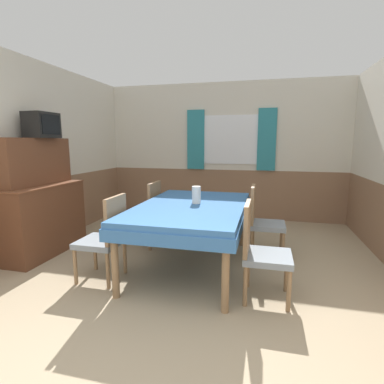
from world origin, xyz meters
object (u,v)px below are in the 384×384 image
(chair_left_far, at_px, (146,212))
(sideboard, at_px, (42,205))
(chair_left_near, at_px, (106,236))
(tv, at_px, (42,125))
(dining_table, at_px, (192,213))
(chair_right_far, at_px, (262,219))
(chair_right_near, at_px, (260,249))
(vase, at_px, (196,195))

(chair_left_far, distance_m, sideboard, 1.38)
(sideboard, bearing_deg, chair_left_near, -22.70)
(chair_left_near, xyz_separation_m, chair_left_far, (0.00, 1.13, 0.00))
(sideboard, xyz_separation_m, tv, (0.03, 0.08, 1.04))
(dining_table, relative_size, chair_right_far, 2.13)
(chair_left_near, height_order, chair_right_near, same)
(chair_right_near, bearing_deg, vase, -130.18)
(chair_right_far, bearing_deg, chair_left_far, -90.00)
(tv, bearing_deg, chair_left_near, -26.48)
(chair_left_far, xyz_separation_m, chair_right_near, (1.62, -1.13, 0.00))
(chair_left_near, height_order, tv, tv)
(chair_right_near, height_order, tv, tv)
(sideboard, xyz_separation_m, vase, (2.08, 0.14, 0.21))
(chair_left_near, relative_size, sideboard, 0.60)
(sideboard, relative_size, vase, 7.49)
(chair_right_far, bearing_deg, sideboard, -77.89)
(chair_right_near, relative_size, sideboard, 0.60)
(tv, bearing_deg, vase, 1.56)
(chair_left_far, height_order, vase, vase)
(dining_table, distance_m, chair_right_far, 1.00)
(chair_left_near, bearing_deg, chair_right_far, -55.16)
(chair_right_far, height_order, sideboard, sideboard)
(chair_left_near, relative_size, chair_left_far, 1.00)
(chair_left_far, xyz_separation_m, tv, (-1.20, -0.53, 1.21))
(dining_table, bearing_deg, tv, 179.03)
(chair_right_near, bearing_deg, sideboard, -100.25)
(chair_left_far, relative_size, vase, 4.53)
(dining_table, relative_size, chair_left_near, 2.13)
(dining_table, relative_size, vase, 9.67)
(chair_right_far, height_order, chair_right_near, same)
(chair_left_far, bearing_deg, tv, 113.82)
(chair_left_far, distance_m, tv, 1.78)
(chair_right_near, distance_m, tv, 3.12)
(dining_table, xyz_separation_m, vase, (0.04, 0.09, 0.20))
(chair_right_near, xyz_separation_m, tv, (-2.82, 0.60, 1.21))
(tv, distance_m, vase, 2.21)
(dining_table, distance_m, chair_left_near, 1.00)
(chair_left_near, xyz_separation_m, vase, (0.84, 0.65, 0.37))
(chair_right_far, bearing_deg, tv, -79.36)
(chair_right_near, bearing_deg, chair_right_far, -180.00)
(dining_table, bearing_deg, chair_left_near, -145.16)
(dining_table, bearing_deg, vase, 68.31)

